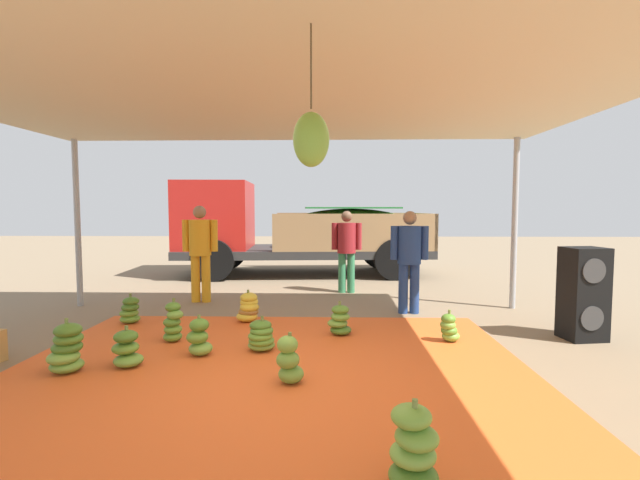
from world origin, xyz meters
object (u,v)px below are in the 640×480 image
object	(u,v)px
cargo_truck_main	(294,229)
banana_bunch_8	(173,323)
banana_bunch_5	(261,336)
banana_bunch_9	(67,349)
banana_bunch_10	(340,321)
worker_2	(409,254)
banana_bunch_3	(449,328)
banana_bunch_6	(127,350)
speaker_stack	(583,294)
banana_bunch_0	(289,361)
worker_1	(347,245)
banana_bunch_7	(130,311)
banana_bunch_1	(199,338)
banana_bunch_4	(248,308)
worker_0	(200,246)
banana_bunch_2	(414,449)

from	to	relation	value
cargo_truck_main	banana_bunch_8	bearing A→B (deg)	-99.94
banana_bunch_5	cargo_truck_main	world-z (taller)	cargo_truck_main
banana_bunch_5	banana_bunch_9	distance (m)	2.07
banana_bunch_8	banana_bunch_10	distance (m)	2.19
banana_bunch_8	cargo_truck_main	bearing A→B (deg)	80.06
worker_2	banana_bunch_8	bearing A→B (deg)	-153.15
banana_bunch_8	banana_bunch_10	size ratio (longest dim) A/B	1.23
banana_bunch_3	banana_bunch_6	bearing A→B (deg)	-165.20
banana_bunch_8	speaker_stack	xyz separation A→B (m)	(5.36, 0.27, 0.36)
banana_bunch_5	banana_bunch_0	bearing A→B (deg)	-66.38
banana_bunch_5	worker_1	distance (m)	4.06
banana_bunch_7	banana_bunch_9	distance (m)	2.03
banana_bunch_10	worker_1	xyz separation A→B (m)	(0.19, 3.10, 0.78)
banana_bunch_3	banana_bunch_9	xyz separation A→B (m)	(-4.30, -1.19, 0.07)
banana_bunch_6	worker_1	bearing A→B (deg)	59.89
banana_bunch_1	worker_1	bearing A→B (deg)	65.09
banana_bunch_4	banana_bunch_5	world-z (taller)	banana_bunch_4
worker_1	banana_bunch_10	bearing A→B (deg)	-93.60
banana_bunch_6	banana_bunch_10	distance (m)	2.67
banana_bunch_1	banana_bunch_10	distance (m)	1.89
banana_bunch_4	banana_bunch_10	bearing A→B (deg)	-26.03
banana_bunch_7	speaker_stack	size ratio (longest dim) A/B	0.37
banana_bunch_3	banana_bunch_4	distance (m)	2.95
cargo_truck_main	speaker_stack	bearing A→B (deg)	-53.07
banana_bunch_4	speaker_stack	distance (m)	4.66
worker_2	banana_bunch_7	bearing A→B (deg)	-169.77
cargo_truck_main	worker_0	xyz separation A→B (m)	(-1.42, -3.52, -0.15)
banana_bunch_5	worker_0	bearing A→B (deg)	118.99
banana_bunch_9	worker_0	bearing A→B (deg)	84.26
banana_bunch_5	banana_bunch_8	xyz separation A→B (m)	(-1.20, 0.34, 0.06)
banana_bunch_5	worker_0	size ratio (longest dim) A/B	0.26
banana_bunch_7	banana_bunch_2	bearing A→B (deg)	-47.41
banana_bunch_7	worker_0	size ratio (longest dim) A/B	0.25
banana_bunch_5	banana_bunch_7	size ratio (longest dim) A/B	1.04
banana_bunch_6	banana_bunch_9	xyz separation A→B (m)	(-0.54, -0.20, 0.06)
banana_bunch_6	banana_bunch_7	bearing A→B (deg)	113.67
banana_bunch_2	banana_bunch_3	world-z (taller)	banana_bunch_2
banana_bunch_0	banana_bunch_8	size ratio (longest dim) A/B	0.89
banana_bunch_6	worker_2	distance (m)	4.43
banana_bunch_3	banana_bunch_7	distance (m)	4.62
banana_bunch_9	cargo_truck_main	size ratio (longest dim) A/B	0.09
banana_bunch_4	worker_1	distance (m)	2.99
banana_bunch_9	speaker_stack	size ratio (longest dim) A/B	0.47
banana_bunch_10	cargo_truck_main	xyz separation A→B (m)	(-1.11, 5.63, 1.00)
worker_1	speaker_stack	distance (m)	4.41
worker_1	worker_0	bearing A→B (deg)	-160.08
banana_bunch_5	worker_2	size ratio (longest dim) A/B	0.28
worker_1	worker_2	distance (m)	2.03
banana_bunch_2	banana_bunch_10	xyz separation A→B (m)	(-0.40, 3.31, -0.05)
banana_bunch_0	banana_bunch_3	world-z (taller)	banana_bunch_0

